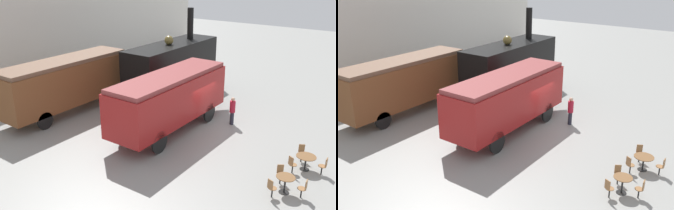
# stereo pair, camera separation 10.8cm
# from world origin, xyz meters

# --- Properties ---
(ground_plane) EXTENTS (80.00, 80.00, 0.00)m
(ground_plane) POSITION_xyz_m (0.00, 0.00, 0.00)
(ground_plane) COLOR gray
(backdrop_wall) EXTENTS (44.00, 0.15, 9.00)m
(backdrop_wall) POSITION_xyz_m (0.00, 15.20, 4.50)
(backdrop_wall) COLOR silver
(backdrop_wall) RESTS_ON ground_plane
(passenger_coach_wooden) EXTENTS (9.03, 2.46, 3.52)m
(passenger_coach_wooden) POSITION_xyz_m (-3.14, 8.13, 2.08)
(passenger_coach_wooden) COLOR brown
(passenger_coach_wooden) RESTS_ON ground_plane
(steam_locomotive) EXTENTS (8.52, 2.54, 6.11)m
(steam_locomotive) POSITION_xyz_m (3.82, 4.66, 2.34)
(steam_locomotive) COLOR black
(steam_locomotive) RESTS_ON ground_plane
(streamlined_locomotive) EXTENTS (10.36, 2.48, 3.42)m
(streamlined_locomotive) POSITION_xyz_m (-0.97, 0.91, 2.06)
(streamlined_locomotive) COLOR maroon
(streamlined_locomotive) RESTS_ON ground_plane
(cafe_table_near) EXTENTS (0.92, 0.92, 0.71)m
(cafe_table_near) POSITION_xyz_m (-1.58, -6.85, 0.57)
(cafe_table_near) COLOR black
(cafe_table_near) RESTS_ON ground_plane
(cafe_table_mid) EXTENTS (0.79, 0.79, 0.78)m
(cafe_table_mid) POSITION_xyz_m (-4.03, -6.73, 0.59)
(cafe_table_mid) COLOR black
(cafe_table_mid) RESTS_ON ground_plane
(cafe_chair_0) EXTENTS (0.40, 0.39, 0.87)m
(cafe_chair_0) POSITION_xyz_m (-0.86, -6.44, 0.51)
(cafe_chair_0) COLOR black
(cafe_chair_0) RESTS_ON ground_plane
(cafe_chair_1) EXTENTS (0.40, 0.39, 0.87)m
(cafe_chair_1) POSITION_xyz_m (-2.30, -6.44, 0.51)
(cafe_chair_1) COLOR black
(cafe_chair_1) RESTS_ON ground_plane
(cafe_chair_2) EXTENTS (0.36, 0.36, 0.87)m
(cafe_chair_2) POSITION_xyz_m (-1.58, -7.69, 0.51)
(cafe_chair_2) COLOR black
(cafe_chair_2) RESTS_ON ground_plane
(cafe_chair_3) EXTENTS (0.36, 0.36, 0.87)m
(cafe_chair_3) POSITION_xyz_m (-3.97, -7.50, 0.51)
(cafe_chair_3) COLOR black
(cafe_chair_3) RESTS_ON ground_plane
(cafe_chair_4) EXTENTS (0.40, 0.40, 0.87)m
(cafe_chair_4) POSITION_xyz_m (-3.40, -6.30, 0.51)
(cafe_chair_4) COLOR black
(cafe_chair_4) RESTS_ON ground_plane
(cafe_chair_5) EXTENTS (0.40, 0.38, 0.87)m
(cafe_chair_5) POSITION_xyz_m (-4.73, -6.40, 0.51)
(cafe_chair_5) COLOR black
(cafe_chair_5) RESTS_ON ground_plane
(visitor_person) EXTENTS (0.34, 0.34, 1.72)m
(visitor_person) POSITION_xyz_m (1.23, -1.59, 0.94)
(visitor_person) COLOR #262633
(visitor_person) RESTS_ON ground_plane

